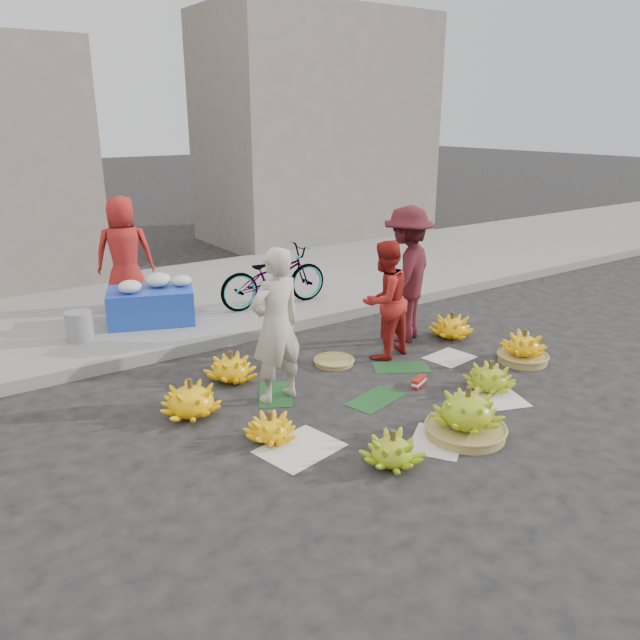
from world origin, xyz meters
TOP-DOWN VIEW (x-y plane):
  - ground at (0.00, 0.00)m, footprint 80.00×80.00m
  - curb at (0.00, 2.20)m, footprint 40.00×0.25m
  - sidewalk at (0.00, 4.30)m, footprint 40.00×4.00m
  - building_right at (4.50, 7.70)m, footprint 5.00×3.00m
  - newspaper_scatter at (0.00, -0.80)m, footprint 3.20×1.80m
  - banana_leaves at (-0.10, 0.20)m, footprint 2.00×1.00m
  - banana_bunch_0 at (-1.44, -0.32)m, footprint 0.56×0.56m
  - banana_bunch_1 at (-0.80, -1.27)m, footprint 0.54×0.54m
  - banana_bunch_2 at (0.10, -1.27)m, footprint 0.75×0.75m
  - banana_bunch_3 at (1.07, -0.71)m, footprint 0.56×0.56m
  - banana_bunch_4 at (2.02, -0.39)m, footprint 0.58×0.58m
  - banana_bunch_5 at (1.95, 0.71)m, footprint 0.57×0.57m
  - banana_bunch_6 at (-1.83, 0.56)m, footprint 0.79×0.79m
  - banana_bunch_7 at (-1.12, 1.10)m, footprint 0.71×0.71m
  - basket_spare at (0.11, 0.84)m, footprint 0.57×0.57m
  - incense_stack at (0.50, -0.21)m, footprint 0.25×0.16m
  - vendor_cream at (-0.94, 0.40)m, footprint 0.62×0.43m
  - vendor_red at (0.75, 0.71)m, footprint 0.79×0.67m
  - man_striped at (1.39, 1.03)m, footprint 1.31×1.13m
  - flower_table at (-1.23, 3.25)m, footprint 1.30×1.05m
  - grey_bucket at (-2.24, 3.06)m, footprint 0.33×0.33m
  - flower_vendor at (-1.29, 4.05)m, footprint 0.94×0.78m
  - bicycle at (0.55, 2.98)m, footprint 0.70×1.73m

SIDE VIEW (x-z plane):
  - ground at x=0.00m, z-range 0.00..0.00m
  - newspaper_scatter at x=0.00m, z-range 0.00..0.01m
  - banana_leaves at x=-0.10m, z-range 0.00..0.01m
  - basket_spare at x=0.11m, z-range 0.00..0.05m
  - incense_stack at x=0.50m, z-range 0.01..0.10m
  - sidewalk at x=0.00m, z-range 0.00..0.12m
  - curb at x=0.00m, z-range 0.00..0.15m
  - banana_bunch_0 at x=-1.44m, z-range -0.02..0.26m
  - banana_bunch_1 at x=-0.80m, z-range -0.02..0.30m
  - banana_bunch_3 at x=1.07m, z-range -0.02..0.31m
  - banana_bunch_7 at x=-1.12m, z-range -0.02..0.32m
  - banana_bunch_5 at x=1.95m, z-range -0.02..0.33m
  - banana_bunch_6 at x=-1.83m, z-range -0.02..0.37m
  - banana_bunch_4 at x=2.02m, z-range -0.03..0.38m
  - banana_bunch_2 at x=0.10m, z-range -0.03..0.46m
  - grey_bucket at x=-2.24m, z-range 0.12..0.49m
  - flower_table at x=-1.23m, z-range 0.06..0.72m
  - bicycle at x=0.55m, z-range 0.12..1.01m
  - vendor_red at x=0.75m, z-range 0.00..1.44m
  - vendor_cream at x=-0.94m, z-range 0.00..1.62m
  - man_striped at x=1.39m, z-range 0.00..1.76m
  - flower_vendor at x=-1.29m, z-range 0.12..1.77m
  - building_right at x=4.50m, z-range 0.00..5.00m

